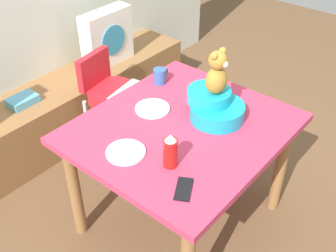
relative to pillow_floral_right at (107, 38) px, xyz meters
name	(u,v)px	position (x,y,z in m)	size (l,w,h in m)	color
ground_plane	(180,217)	(-0.60, -1.23, -0.68)	(8.00, 8.00, 0.00)	brown
window_bench	(53,117)	(-0.60, 0.02, -0.45)	(2.60, 0.44, 0.46)	olive
pillow_floral_right	(107,38)	(0.00, 0.00, 0.00)	(0.44, 0.15, 0.44)	white
book_stack	(23,100)	(-0.82, 0.02, -0.19)	(0.20, 0.14, 0.05)	#53A5C9
dining_table	(182,141)	(-0.60, -1.23, -0.05)	(1.12, 1.00, 0.74)	#B73351
highchair	(110,92)	(-0.39, -0.42, -0.16)	(0.37, 0.49, 0.79)	red
infant_seat_teal	(214,106)	(-0.43, -1.31, 0.13)	(0.30, 0.33, 0.16)	#17A0BD
teddy_bear	(217,73)	(-0.43, -1.31, 0.34)	(0.13, 0.12, 0.25)	olive
ketchup_bottle	(170,151)	(-0.89, -1.38, 0.15)	(0.07, 0.07, 0.18)	red
coffee_mug	(160,76)	(-0.34, -0.84, 0.11)	(0.12, 0.08, 0.09)	#335999
dinner_plate_near	(152,108)	(-0.59, -1.00, 0.07)	(0.20, 0.20, 0.01)	white
dinner_plate_far	(126,152)	(-0.96, -1.16, 0.07)	(0.20, 0.20, 0.01)	white
cell_phone	(184,189)	(-0.98, -1.53, 0.06)	(0.07, 0.14, 0.01)	black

